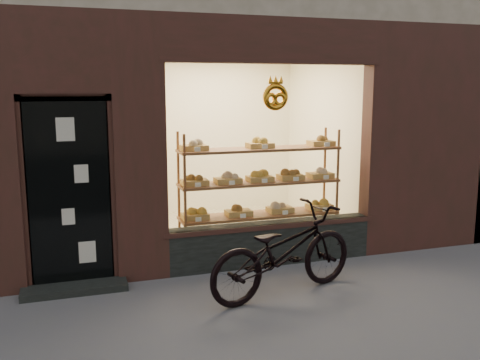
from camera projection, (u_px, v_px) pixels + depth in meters
name	position (u px, v px, depth m)	size (l,w,h in m)	color
ground	(310.00, 341.00, 4.85)	(90.00, 90.00, 0.00)	#515057
display_shelf	(260.00, 194.00, 7.22)	(2.20, 0.45, 1.70)	brown
bicycle	(283.00, 251.00, 5.86)	(0.66, 1.88, 0.99)	black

